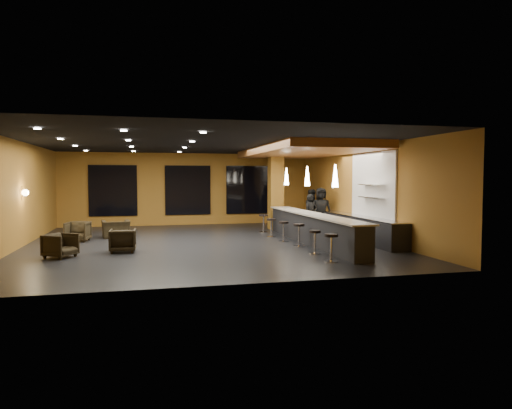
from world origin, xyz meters
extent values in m
cube|color=black|center=(0.00, 0.00, -0.05)|extent=(12.00, 13.00, 0.10)
cube|color=black|center=(0.00, 0.00, 3.55)|extent=(12.00, 13.00, 0.10)
cube|color=#926120|center=(0.00, 6.55, 1.75)|extent=(12.00, 0.10, 3.50)
cube|color=#926120|center=(0.00, -6.55, 1.75)|extent=(12.00, 0.10, 3.50)
cube|color=#926120|center=(-6.05, 0.00, 1.75)|extent=(0.10, 13.00, 3.50)
cube|color=#926120|center=(6.05, 0.00, 1.75)|extent=(0.10, 13.00, 3.50)
cube|color=#9B5D2D|center=(4.00, 1.00, 3.36)|extent=(3.60, 8.00, 0.28)
cube|color=black|center=(-3.50, 6.44, 1.70)|extent=(2.20, 0.06, 2.40)
cube|color=black|center=(0.00, 6.44, 1.70)|extent=(2.20, 0.06, 2.40)
cube|color=black|center=(3.00, 6.44, 1.70)|extent=(2.20, 0.06, 2.40)
cube|color=white|center=(5.96, -1.00, 2.00)|extent=(0.06, 3.20, 2.40)
cube|color=black|center=(3.65, -1.00, 0.50)|extent=(0.60, 8.00, 1.00)
cube|color=beige|center=(3.65, -1.00, 1.02)|extent=(0.78, 8.10, 0.05)
cube|color=black|center=(5.65, -0.50, 0.43)|extent=(0.70, 6.00, 0.86)
cube|color=silver|center=(5.65, -0.50, 0.89)|extent=(0.72, 6.00, 0.03)
cube|color=silver|center=(5.82, -1.20, 1.60)|extent=(0.30, 1.50, 0.03)
cube|color=silver|center=(5.82, -1.20, 2.05)|extent=(0.30, 1.50, 0.03)
cube|color=brown|center=(3.65, 3.60, 1.75)|extent=(0.60, 0.60, 3.50)
sphere|color=#FFE5B2|center=(-5.88, 0.50, 1.80)|extent=(0.22, 0.22, 0.22)
cone|color=white|center=(3.65, -3.00, 2.35)|extent=(0.20, 0.20, 0.70)
cone|color=white|center=(3.65, -0.50, 2.35)|extent=(0.20, 0.20, 0.70)
cone|color=white|center=(3.65, 2.00, 2.35)|extent=(0.20, 0.20, 0.70)
imported|color=black|center=(4.52, 1.45, 0.81)|extent=(0.68, 0.54, 1.63)
imported|color=black|center=(5.01, 2.54, 0.90)|extent=(1.02, 0.88, 1.80)
imported|color=black|center=(5.25, 2.20, 0.94)|extent=(1.01, 0.75, 1.88)
imported|color=black|center=(-4.39, -2.06, 0.35)|extent=(1.04, 1.04, 0.69)
imported|color=black|center=(-2.70, -1.45, 0.36)|extent=(0.78, 0.81, 0.72)
imported|color=black|center=(-4.39, 1.38, 0.36)|extent=(0.89, 0.91, 0.72)
imported|color=black|center=(-3.13, 2.21, 0.33)|extent=(1.13, 1.02, 0.66)
cylinder|color=silver|center=(2.90, -4.51, 0.01)|extent=(0.39, 0.39, 0.03)
cylinder|color=silver|center=(2.90, -4.51, 0.36)|extent=(0.07, 0.07, 0.68)
cylinder|color=black|center=(2.90, -4.51, 0.73)|extent=(0.37, 0.37, 0.08)
cylinder|color=silver|center=(2.94, -3.17, 0.01)|extent=(0.36, 0.36, 0.03)
cylinder|color=silver|center=(2.94, -3.17, 0.33)|extent=(0.06, 0.06, 0.63)
cylinder|color=black|center=(2.94, -3.17, 0.68)|extent=(0.34, 0.34, 0.07)
cylinder|color=silver|center=(2.95, -1.65, 0.01)|extent=(0.39, 0.39, 0.03)
cylinder|color=silver|center=(2.95, -1.65, 0.36)|extent=(0.07, 0.07, 0.68)
cylinder|color=black|center=(2.95, -1.65, 0.73)|extent=(0.37, 0.37, 0.08)
cylinder|color=silver|center=(2.81, -0.39, 0.01)|extent=(0.37, 0.37, 0.03)
cylinder|color=silver|center=(2.81, -0.39, 0.34)|extent=(0.06, 0.06, 0.65)
cylinder|color=black|center=(2.81, -0.39, 0.69)|extent=(0.35, 0.35, 0.07)
cylinder|color=silver|center=(2.71, 0.94, 0.01)|extent=(0.36, 0.36, 0.03)
cylinder|color=silver|center=(2.71, 0.94, 0.34)|extent=(0.06, 0.06, 0.64)
cylinder|color=black|center=(2.71, 0.94, 0.68)|extent=(0.35, 0.35, 0.07)
cylinder|color=silver|center=(2.80, 2.49, 0.01)|extent=(0.39, 0.39, 0.03)
cylinder|color=silver|center=(2.80, 2.49, 0.36)|extent=(0.07, 0.07, 0.68)
cylinder|color=black|center=(2.80, 2.49, 0.73)|extent=(0.37, 0.37, 0.08)
camera|label=1|loc=(-1.95, -15.98, 2.27)|focal=32.00mm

